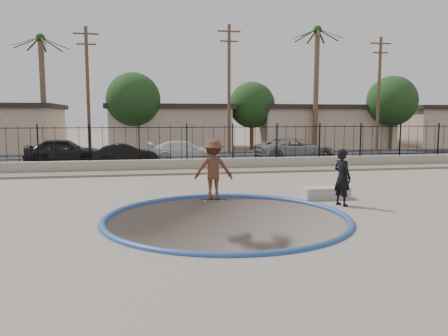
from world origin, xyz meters
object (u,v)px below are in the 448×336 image
skater (213,172)px  car_b (125,154)px  car_d (296,149)px  concrete_ledge (326,193)px  car_a (64,151)px  car_c (184,151)px  videographer (342,177)px  skateboard (213,199)px

skater → car_b: 12.28m
skater → car_d: skater is taller
concrete_ledge → car_d: (3.41, 12.60, 0.56)m
car_a → car_c: (7.29, -0.62, -0.10)m
car_a → videographer: bearing=-143.6°
videographer → concrete_ledge: videographer is taller
videographer → car_b: bearing=9.5°
car_b → car_c: bearing=-78.9°
concrete_ledge → car_d: 13.07m
videographer → skater: bearing=49.5°
skater → skateboard: bearing=101.3°
skateboard → car_c: 12.79m
skater → car_c: size_ratio=0.44×
concrete_ledge → car_a: 17.60m
skateboard → concrete_ledge: concrete_ledge is taller
concrete_ledge → car_a: car_a is taller
car_b → skater: bearing=-168.1°
videographer → car_d: bearing=-33.2°
concrete_ledge → car_b: 14.14m
skateboard → concrete_ledge: (3.96, -0.26, 0.14)m
skater → concrete_ledge: size_ratio=1.26×
skater → concrete_ledge: 4.05m
car_b → car_d: 10.78m
car_a → car_b: 4.05m
concrete_ledge → car_b: bearing=121.4°
skateboard → concrete_ledge: 3.97m
skater → car_b: size_ratio=0.54×
skateboard → car_b: bearing=115.3°
car_c → car_d: size_ratio=0.87×
skater → car_b: (-3.40, 11.80, -0.35)m
skater → videographer: size_ratio=1.09×
skateboard → car_d: car_d is taller
skater → car_c: bearing=-79.5°
car_b → car_c: size_ratio=0.82×
car_c → concrete_ledge: bearing=-168.1°
concrete_ledge → car_a: bearing=129.0°
skateboard → car_b: car_b is taller
skateboard → car_a: 15.19m
videographer → car_b: (-7.36, 13.33, -0.27)m
videographer → concrete_ledge: size_ratio=1.15×
car_b → car_c: car_c is taller
car_b → car_d: (10.77, 0.54, 0.11)m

